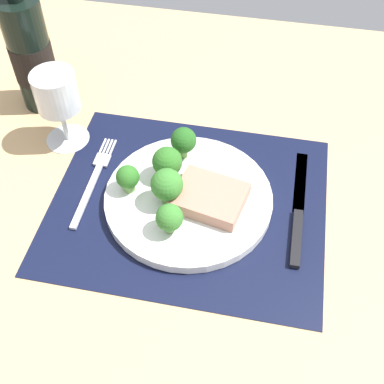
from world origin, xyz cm
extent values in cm
cube|color=tan|center=(0.00, 0.00, -1.50)|extent=(140.00, 110.00, 3.00)
cube|color=black|center=(0.00, 0.00, 0.15)|extent=(42.00, 35.15, 0.30)
cylinder|color=white|center=(0.00, 0.00, 1.10)|extent=(25.73, 25.73, 1.60)
cube|color=tan|center=(3.38, -0.66, 3.02)|extent=(11.70, 10.14, 2.23)
cylinder|color=#5B8942|center=(-3.95, 3.25, 2.55)|extent=(1.94, 1.94, 1.31)
sphere|color=#2D6B23|center=(-3.95, 3.25, 5.19)|extent=(4.67, 4.67, 4.67)
cylinder|color=#5B8942|center=(-2.83, -1.76, 2.82)|extent=(1.70, 1.70, 1.84)
sphere|color=#387A2D|center=(-2.83, -1.76, 5.78)|extent=(4.81, 4.81, 4.81)
cylinder|color=#6B994C|center=(-1.32, -6.90, 2.57)|extent=(1.39, 1.39, 1.33)
sphere|color=#387A2D|center=(-1.32, -6.90, 4.91)|extent=(3.96, 3.96, 3.96)
cylinder|color=#6B994C|center=(-2.38, 7.98, 2.83)|extent=(1.25, 1.25, 1.86)
sphere|color=#235B1E|center=(-2.38, 7.98, 5.52)|extent=(4.15, 4.15, 4.15)
cylinder|color=#6B994C|center=(-9.18, -0.50, 2.53)|extent=(1.89, 1.89, 1.27)
sphere|color=#2D6B23|center=(-9.18, -0.50, 4.70)|extent=(3.60, 3.60, 3.60)
cube|color=silver|center=(-15.79, -2.00, 0.55)|extent=(1.00, 13.00, 0.50)
cube|color=silver|center=(-15.79, 5.80, 0.55)|extent=(2.40, 2.60, 0.40)
cube|color=silver|center=(-16.69, 8.90, 0.55)|extent=(0.30, 3.60, 0.35)
cube|color=silver|center=(-16.09, 8.90, 0.55)|extent=(0.30, 3.60, 0.35)
cube|color=silver|center=(-15.49, 8.90, 0.55)|extent=(0.30, 3.60, 0.35)
cube|color=silver|center=(-14.89, 8.90, 0.55)|extent=(0.30, 3.60, 0.35)
cube|color=black|center=(16.80, -3.90, 0.70)|extent=(1.40, 10.00, 0.80)
cube|color=silver|center=(16.80, 7.60, 0.45)|extent=(1.80, 13.00, 0.30)
cylinder|color=black|center=(-31.19, 18.81, 10.08)|extent=(7.16, 7.16, 20.16)
cylinder|color=black|center=(-31.19, 18.81, 9.07)|extent=(7.30, 7.30, 7.06)
cylinder|color=silver|center=(-23.36, 9.95, 0.20)|extent=(7.41, 7.41, 0.40)
cylinder|color=silver|center=(-23.36, 9.95, 3.77)|extent=(0.80, 0.80, 6.75)
cylinder|color=silver|center=(-23.36, 9.95, 10.38)|extent=(6.99, 6.99, 6.46)
cylinder|color=#560C19|center=(-23.36, 9.95, 8.86)|extent=(6.15, 6.15, 3.43)
camera|label=1|loc=(9.84, -47.43, 60.31)|focal=46.59mm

